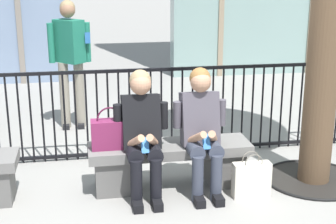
{
  "coord_description": "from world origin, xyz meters",
  "views": [
    {
      "loc": [
        -0.82,
        -4.63,
        2.16
      ],
      "look_at": [
        0.0,
        0.1,
        0.75
      ],
      "focal_mm": 54.17,
      "sensor_mm": 36.0,
      "label": 1
    }
  ],
  "objects_px": {
    "seated_person_with_phone": "(142,130)",
    "handbag_on_bench": "(110,133)",
    "stone_bench": "(170,161)",
    "shopping_bag": "(251,179)",
    "bystander_further_back": "(70,55)",
    "seated_person_companion": "(202,127)"
  },
  "relations": [
    {
      "from": "seated_person_companion",
      "to": "bystander_further_back",
      "type": "height_order",
      "value": "bystander_further_back"
    },
    {
      "from": "shopping_bag",
      "to": "seated_person_with_phone",
      "type": "bearing_deg",
      "value": 166.93
    },
    {
      "from": "stone_bench",
      "to": "seated_person_with_phone",
      "type": "distance_m",
      "value": 0.49
    },
    {
      "from": "bystander_further_back",
      "to": "seated_person_companion",
      "type": "bearing_deg",
      "value": -61.13
    },
    {
      "from": "stone_bench",
      "to": "shopping_bag",
      "type": "height_order",
      "value": "stone_bench"
    },
    {
      "from": "stone_bench",
      "to": "shopping_bag",
      "type": "xyz_separation_m",
      "value": [
        0.73,
        -0.36,
        -0.09
      ]
    },
    {
      "from": "handbag_on_bench",
      "to": "bystander_further_back",
      "type": "relative_size",
      "value": 0.24
    },
    {
      "from": "stone_bench",
      "to": "shopping_bag",
      "type": "distance_m",
      "value": 0.82
    },
    {
      "from": "stone_bench",
      "to": "handbag_on_bench",
      "type": "relative_size",
      "value": 3.9
    },
    {
      "from": "bystander_further_back",
      "to": "seated_person_with_phone",
      "type": "bearing_deg",
      "value": -73.4
    },
    {
      "from": "seated_person_companion",
      "to": "handbag_on_bench",
      "type": "relative_size",
      "value": 2.95
    },
    {
      "from": "stone_bench",
      "to": "seated_person_companion",
      "type": "height_order",
      "value": "seated_person_companion"
    },
    {
      "from": "seated_person_with_phone",
      "to": "handbag_on_bench",
      "type": "xyz_separation_m",
      "value": [
        -0.29,
        0.12,
        -0.05
      ]
    },
    {
      "from": "handbag_on_bench",
      "to": "bystander_further_back",
      "type": "height_order",
      "value": "bystander_further_back"
    },
    {
      "from": "stone_bench",
      "to": "seated_person_with_phone",
      "type": "relative_size",
      "value": 1.32
    },
    {
      "from": "stone_bench",
      "to": "seated_person_companion",
      "type": "distance_m",
      "value": 0.49
    },
    {
      "from": "shopping_bag",
      "to": "bystander_further_back",
      "type": "bearing_deg",
      "value": 124.07
    },
    {
      "from": "seated_person_with_phone",
      "to": "shopping_bag",
      "type": "xyz_separation_m",
      "value": [
        1.02,
        -0.24,
        -0.47
      ]
    },
    {
      "from": "seated_person_companion",
      "to": "stone_bench",
      "type": "bearing_deg",
      "value": 155.86
    },
    {
      "from": "stone_bench",
      "to": "handbag_on_bench",
      "type": "bearing_deg",
      "value": -179.01
    },
    {
      "from": "stone_bench",
      "to": "shopping_bag",
      "type": "bearing_deg",
      "value": -26.55
    },
    {
      "from": "bystander_further_back",
      "to": "stone_bench",
      "type": "bearing_deg",
      "value": -65.76
    }
  ]
}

